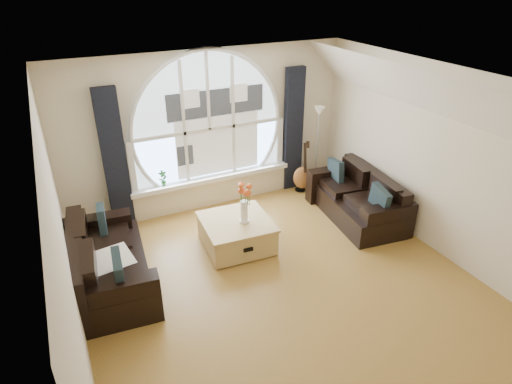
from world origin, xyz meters
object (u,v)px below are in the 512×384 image
object	(u,v)px
sofa_left	(109,260)
coffee_chest	(237,232)
floor_lamp	(317,148)
sofa_right	(357,197)
guitar	(303,166)
potted_plant	(163,178)
vase_flowers	(244,199)

from	to	relation	value
sofa_left	coffee_chest	xyz separation A→B (m)	(1.88, 0.11, -0.15)
sofa_left	floor_lamp	xyz separation A→B (m)	(4.05, 1.31, 0.40)
sofa_right	coffee_chest	bearing A→B (deg)	-175.65
coffee_chest	floor_lamp	xyz separation A→B (m)	(2.17, 1.19, 0.55)
guitar	floor_lamp	bearing A→B (deg)	29.03
sofa_left	floor_lamp	size ratio (longest dim) A/B	1.16
sofa_right	guitar	bearing A→B (deg)	111.80
sofa_right	sofa_left	bearing A→B (deg)	-172.89
sofa_right	floor_lamp	bearing A→B (deg)	96.63
floor_lamp	guitar	xyz separation A→B (m)	(-0.33, -0.08, -0.27)
sofa_left	guitar	xyz separation A→B (m)	(3.72, 1.23, 0.13)
coffee_chest	potted_plant	world-z (taller)	potted_plant
sofa_left	coffee_chest	world-z (taller)	sofa_left
coffee_chest	guitar	size ratio (longest dim) A/B	0.95
sofa_right	potted_plant	xyz separation A→B (m)	(-2.87, 1.52, 0.29)
sofa_right	guitar	size ratio (longest dim) A/B	1.66
guitar	potted_plant	bearing A→B (deg)	-171.23
sofa_left	coffee_chest	size ratio (longest dim) A/B	1.85
vase_flowers	floor_lamp	bearing A→B (deg)	31.49
potted_plant	coffee_chest	bearing A→B (deg)	-63.56
vase_flowers	floor_lamp	world-z (taller)	floor_lamp
potted_plant	sofa_right	bearing A→B (deg)	-27.89
sofa_right	vase_flowers	distance (m)	2.12
coffee_chest	vase_flowers	bearing A→B (deg)	-35.01
sofa_right	vase_flowers	xyz separation A→B (m)	(-2.07, 0.02, 0.44)
coffee_chest	guitar	bearing A→B (deg)	34.93
sofa_right	floor_lamp	world-z (taller)	floor_lamp
coffee_chest	vase_flowers	size ratio (longest dim) A/B	1.44
guitar	potted_plant	distance (m)	2.57
guitar	sofa_left	bearing A→B (deg)	-146.12
sofa_right	potted_plant	world-z (taller)	potted_plant
sofa_right	coffee_chest	distance (m)	2.17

